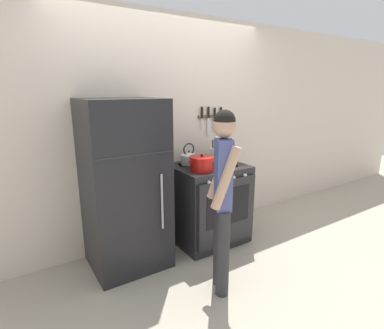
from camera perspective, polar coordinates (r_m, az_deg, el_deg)
The scene contains 9 objects.
ground_plane at distance 3.83m, azimuth -3.98°, elevation -12.87°, with size 14.00×14.00×0.00m, color #B2A893.
wall_back at distance 3.47m, azimuth -4.58°, elevation 6.46°, with size 10.00×0.06×2.55m.
refrigerator at distance 2.98m, azimuth -12.67°, elevation -3.96°, with size 0.73×0.69×1.66m.
stove_range at distance 3.49m, azimuth 3.21°, elevation -7.26°, with size 0.80×0.73×0.91m.
dutch_oven_pot at distance 3.15m, azimuth 1.87°, elevation 0.25°, with size 0.30×0.26×0.17m.
tea_kettle at distance 3.38m, azimuth -0.58°, elevation 1.24°, with size 0.23×0.19×0.25m.
utensil_jar at distance 3.59m, azimuth 4.29°, elevation 2.03°, with size 0.10×0.10×0.29m.
person at distance 2.50m, azimuth 5.86°, elevation -5.41°, with size 0.36×0.39×1.59m.
wall_knife_strip at distance 3.72m, azimuth 3.72°, elevation 9.18°, with size 0.38×0.03×0.35m.
Camera 1 is at (-1.61, -3.01, 1.74)m, focal length 28.00 mm.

